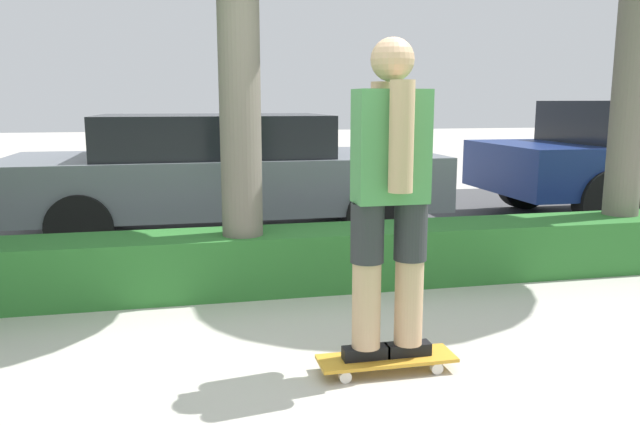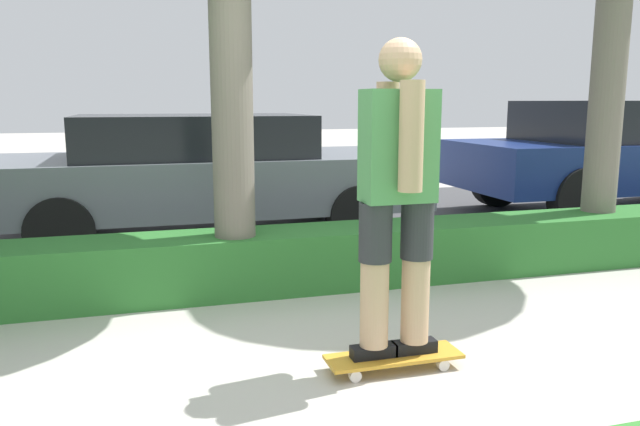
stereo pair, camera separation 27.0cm
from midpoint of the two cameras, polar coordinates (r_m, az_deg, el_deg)
The scene contains 6 objects.
ground_plane at distance 3.66m, azimuth 1.86°, elevation -14.07°, with size 60.00×60.00×0.00m, color #BCB7AD.
street_asphalt at distance 7.63m, azimuth -5.91°, elevation -1.23°, with size 18.37×5.00×0.01m.
hedge_row at distance 5.07m, azimuth -2.58°, elevation -4.33°, with size 18.37×0.60×0.47m.
skateboard at distance 3.64m, azimuth 8.28°, elevation -13.13°, with size 0.78×0.24×0.09m.
skater_person at distance 3.38m, azimuth 8.69°, elevation 1.82°, with size 0.51×0.45×1.74m.
parked_car_middle at distance 7.14m, azimuth -7.72°, elevation 3.83°, with size 4.75×1.97×1.36m.
Camera 1 is at (-0.70, -3.27, 1.50)m, focal length 35.00 mm.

